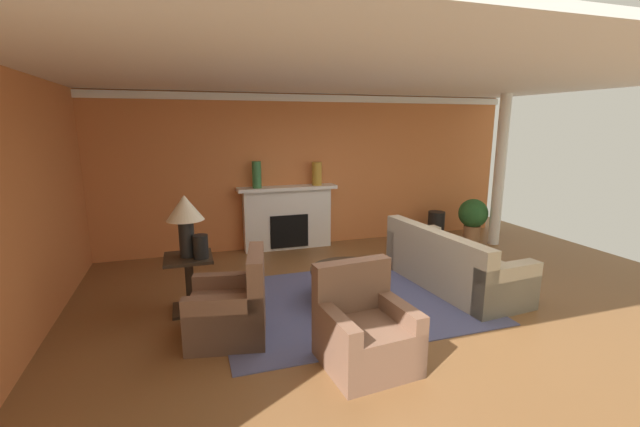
{
  "coord_description": "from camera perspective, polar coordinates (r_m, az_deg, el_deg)",
  "views": [
    {
      "loc": [
        -2.22,
        -4.55,
        2.26
      ],
      "look_at": [
        -0.41,
        1.0,
        1.0
      ],
      "focal_mm": 23.34,
      "sensor_mm": 36.0,
      "label": 1
    }
  ],
  "objects": [
    {
      "name": "column_white",
      "position": [
        8.46,
        23.4,
        5.32
      ],
      "size": [
        0.2,
        0.2,
        2.79
      ],
      "primitive_type": "cylinder",
      "color": "white",
      "rests_on": "ground_plane"
    },
    {
      "name": "sofa",
      "position": [
        6.18,
        17.48,
        -6.93
      ],
      "size": [
        1.07,
        2.17,
        0.85
      ],
      "color": "#BCB299",
      "rests_on": "ground_plane"
    },
    {
      "name": "vase_tall_corner",
      "position": [
        8.63,
        15.62,
        -1.56
      ],
      "size": [
        0.33,
        0.33,
        0.56
      ],
      "primitive_type": "cylinder",
      "color": "black",
      "rests_on": "ground_plane"
    },
    {
      "name": "vase_mantel_left",
      "position": [
        7.35,
        -8.68,
        5.27
      ],
      "size": [
        0.16,
        0.16,
        0.47
      ],
      "primitive_type": "cylinder",
      "color": "#33703D",
      "rests_on": "fireplace"
    },
    {
      "name": "wall_fireplace",
      "position": [
        7.83,
        -1.51,
        5.84
      ],
      "size": [
        8.14,
        0.12,
        2.79
      ],
      "primitive_type": "cube",
      "color": "#CC723D",
      "rests_on": "ground_plane"
    },
    {
      "name": "vase_on_side_table",
      "position": [
        5.12,
        -16.04,
        -4.39
      ],
      "size": [
        0.18,
        0.18,
        0.28
      ],
      "primitive_type": "cylinder",
      "color": "black",
      "rests_on": "side_table"
    },
    {
      "name": "wall_window",
      "position": [
        5.19,
        -35.86,
        0.26
      ],
      "size": [
        0.12,
        6.3,
        2.79
      ],
      "primitive_type": "cube",
      "color": "#CC723D",
      "rests_on": "ground_plane"
    },
    {
      "name": "coffee_table",
      "position": [
        5.41,
        4.02,
        -8.7
      ],
      "size": [
        1.0,
        1.0,
        0.45
      ],
      "color": "#2D2319",
      "rests_on": "ground_plane"
    },
    {
      "name": "armchair_facing_fireplace",
      "position": [
        4.14,
        6.14,
        -16.07
      ],
      "size": [
        0.87,
        0.87,
        0.95
      ],
      "color": "brown",
      "rests_on": "ground_plane"
    },
    {
      "name": "book_red_cover",
      "position": [
        5.22,
        3.16,
        -7.91
      ],
      "size": [
        0.23,
        0.23,
        0.04
      ],
      "primitive_type": "cube",
      "rotation": [
        0.0,
        0.0,
        -0.2
      ],
      "color": "tan",
      "rests_on": "coffee_table"
    },
    {
      "name": "area_rug",
      "position": [
        5.53,
        3.97,
        -11.89
      ],
      "size": [
        3.26,
        2.44,
        0.01
      ],
      "primitive_type": "cube",
      "color": "#4C517A",
      "rests_on": "ground_plane"
    },
    {
      "name": "ceiling_panel",
      "position": [
        5.37,
        6.8,
        18.11
      ],
      "size": [
        8.14,
        6.3,
        0.06
      ],
      "primitive_type": "cube",
      "color": "white"
    },
    {
      "name": "crown_moulding",
      "position": [
        7.72,
        -1.39,
        15.53
      ],
      "size": [
        8.14,
        0.08,
        0.12
      ],
      "primitive_type": "cube",
      "color": "white"
    },
    {
      "name": "side_table",
      "position": [
        5.37,
        -17.43,
        -8.67
      ],
      "size": [
        0.56,
        0.56,
        0.7
      ],
      "color": "#2D2319",
      "rests_on": "ground_plane"
    },
    {
      "name": "potted_plant",
      "position": [
        8.66,
        20.23,
        -0.36
      ],
      "size": [
        0.56,
        0.56,
        0.83
      ],
      "color": "#A8754C",
      "rests_on": "ground_plane"
    },
    {
      "name": "fireplace",
      "position": [
        7.65,
        -4.47,
        -0.77
      ],
      "size": [
        1.8,
        0.35,
        1.16
      ],
      "color": "white",
      "rests_on": "ground_plane"
    },
    {
      "name": "armchair_near_window",
      "position": [
        4.67,
        -12.07,
        -12.82
      ],
      "size": [
        0.94,
        0.94,
        0.95
      ],
      "color": "brown",
      "rests_on": "ground_plane"
    },
    {
      "name": "table_lamp",
      "position": [
        5.14,
        -18.01,
        -0.04
      ],
      "size": [
        0.44,
        0.44,
        0.75
      ],
      "color": "black",
      "rests_on": "side_table"
    },
    {
      "name": "ground_plane",
      "position": [
        5.55,
        7.38,
        -11.98
      ],
      "size": [
        9.8,
        9.8,
        0.0
      ],
      "primitive_type": "plane",
      "color": "brown"
    },
    {
      "name": "vase_mantel_right",
      "position": [
        7.61,
        -0.44,
        5.48
      ],
      "size": [
        0.18,
        0.18,
        0.42
      ],
      "primitive_type": "cylinder",
      "color": "#B7892D",
      "rests_on": "fireplace"
    }
  ]
}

